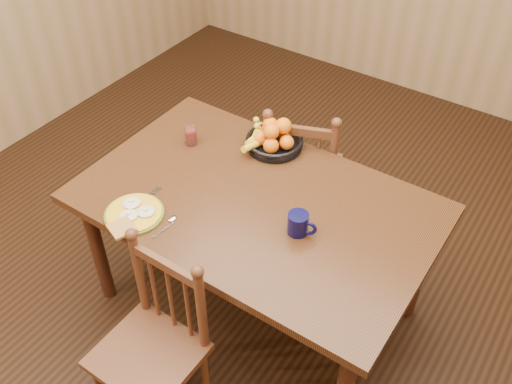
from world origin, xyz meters
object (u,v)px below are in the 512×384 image
Objects in this scene: dining_table at (256,214)px; fruit_bowl at (273,138)px; coffee_mug at (299,224)px; chair_near at (153,346)px; breakfast_plate at (134,214)px; chair_far at (301,174)px.

fruit_bowl is at bearing 111.94° from dining_table.
coffee_mug reaches higher than dining_table.
chair_near is 6.67× the size of coffee_mug.
chair_near is 2.76× the size of fruit_bowl.
breakfast_plate is 0.73m from coffee_mug.
fruit_bowl is (0.23, 0.76, 0.04)m from breakfast_plate.
dining_table is 1.79× the size of chair_near.
chair_far reaches higher than chair_near.
breakfast_plate is (-0.35, 0.32, 0.33)m from chair_near.
chair_far is (-0.10, 0.59, -0.22)m from dining_table.
fruit_bowl is (-0.41, 0.44, 0.00)m from coffee_mug.
fruit_bowl reaches higher than coffee_mug.
chair_far is 1.07m from breakfast_plate.
coffee_mug is (0.65, 0.32, 0.04)m from breakfast_plate.
breakfast_plate is at bearing 137.88° from chair_near.
coffee_mug is at bearing 26.29° from breakfast_plate.
chair_near is at bearing -115.52° from coffee_mug.
chair_near is (0.05, -1.29, -0.01)m from chair_far.
breakfast_plate is 0.93× the size of fruit_bowl.
chair_near is 1.15m from fruit_bowl.
dining_table is 1.75× the size of chair_far.
chair_near reaches higher than coffee_mug.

